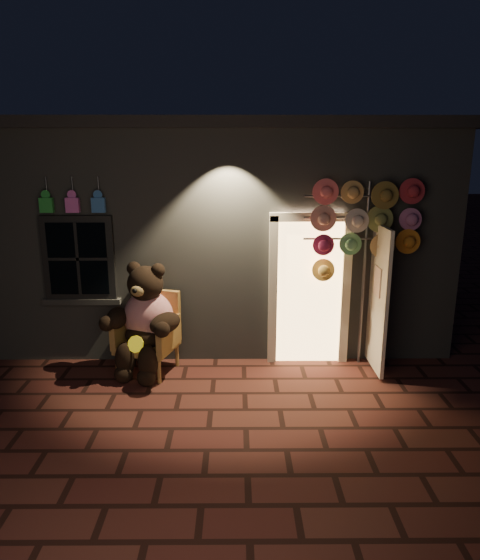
{
  "coord_description": "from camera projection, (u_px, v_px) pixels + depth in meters",
  "views": [
    {
      "loc": [
        0.32,
        -5.39,
        3.03
      ],
      "look_at": [
        0.36,
        1.0,
        1.35
      ],
      "focal_mm": 32.0,
      "sensor_mm": 36.0,
      "label": 1
    }
  ],
  "objects": [
    {
      "name": "shop_building",
      "position": [
        220.0,
        220.0,
        9.4
      ],
      "size": [
        7.3,
        5.95,
        3.51
      ],
      "color": "slate",
      "rests_on": "ground"
    },
    {
      "name": "teddy_bear",
      "position": [
        145.0,
        320.0,
        6.78
      ],
      "size": [
        1.09,
        1.0,
        1.57
      ],
      "rotation": [
        0.0,
        0.0,
        -0.3
      ],
      "color": "#AC1221",
      "rests_on": "ground"
    },
    {
      "name": "wicker_armchair",
      "position": [
        150.0,
        332.0,
        6.97
      ],
      "size": [
        0.92,
        0.88,
        1.11
      ],
      "rotation": [
        0.0,
        0.0,
        -0.3
      ],
      "color": "#AB7A42",
      "rests_on": "ground"
    },
    {
      "name": "ground",
      "position": [
        211.0,
        410.0,
        5.98
      ],
      "size": [
        60.0,
        60.0,
        0.0
      ],
      "primitive_type": "plane",
      "color": "#4C241D",
      "rests_on": "ground"
    },
    {
      "name": "hat_rack",
      "position": [
        364.0,
        224.0,
        6.71
      ],
      "size": [
        1.59,
        0.22,
        2.64
      ],
      "color": "#59595E",
      "rests_on": "ground"
    }
  ]
}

